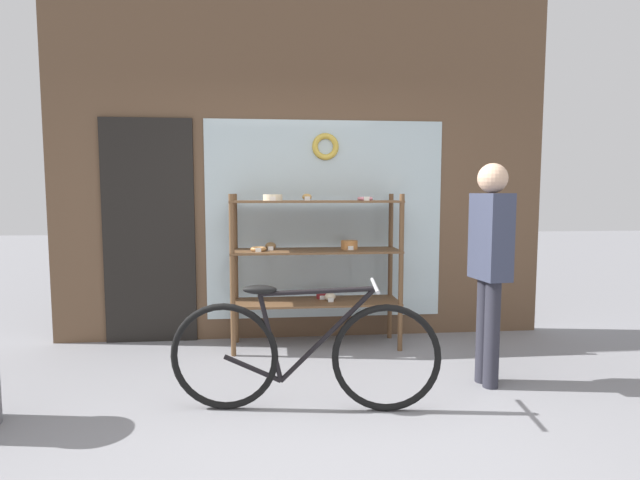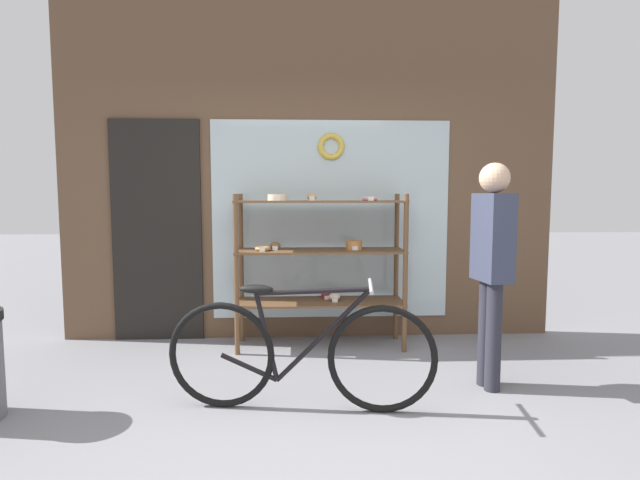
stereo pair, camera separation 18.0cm
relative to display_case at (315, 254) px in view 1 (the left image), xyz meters
name	(u,v)px [view 1 (the left image)]	position (x,y,z in m)	size (l,w,h in m)	color
ground_plane	(332,456)	(-0.08, -1.94, -0.86)	(30.00, 30.00, 0.00)	gray
storefront_facade	(300,142)	(-0.12, 0.35, 1.04)	(4.75, 0.13, 3.93)	brown
display_case	(315,254)	(0.00, 0.00, 0.00)	(1.52, 0.44, 1.41)	brown
bicycle	(304,354)	(-0.19, -1.35, -0.48)	(1.75, 0.46, 0.84)	black
pedestrian	(490,257)	(1.18, -1.04, 0.09)	(0.22, 0.34, 1.62)	#282833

